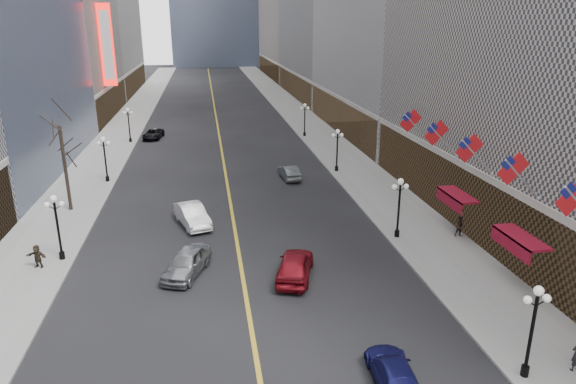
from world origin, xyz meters
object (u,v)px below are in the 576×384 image
object	(u,v)px
car_nb_near	(187,263)
car_sb_far	(289,172)
streetlamp_east_0	(533,322)
streetlamp_east_2	(337,146)
streetlamp_west_2	(105,154)
streetlamp_west_3	(129,121)
car_nb_far	(153,134)
streetlamp_east_3	(305,116)
car_sb_near	(393,373)
car_sb_mid	(295,265)
car_nb_mid	(192,215)
streetlamp_west_1	(57,221)
streetlamp_east_1	(399,202)

from	to	relation	value
car_nb_near	car_sb_far	distance (m)	22.01
streetlamp_east_0	streetlamp_east_2	bearing A→B (deg)	90.00
streetlamp_west_2	streetlamp_west_3	bearing A→B (deg)	90.00
streetlamp_west_2	car_nb_far	distance (m)	20.51
streetlamp_east_2	streetlamp_east_3	size ratio (longest dim) A/B	1.00
streetlamp_east_0	car_nb_near	size ratio (longest dim) A/B	0.94
car_nb_near	car_sb_near	xyz separation A→B (m)	(9.23, -12.17, -0.16)
car_sb_far	streetlamp_east_2	bearing A→B (deg)	-169.19
car_sb_near	car_sb_far	bearing A→B (deg)	-86.54
streetlamp_west_2	car_sb_mid	xyz separation A→B (m)	(15.04, -22.89, -2.04)
streetlamp_east_2	car_nb_mid	world-z (taller)	streetlamp_east_2
car_sb_near	car_sb_far	world-z (taller)	car_sb_far
streetlamp_east_0	streetlamp_west_2	distance (m)	41.39
streetlamp_east_3	car_sb_far	xyz separation A→B (m)	(-5.42, -19.63, -2.21)
streetlamp_east_3	car_nb_far	bearing A→B (deg)	173.99
streetlamp_west_1	car_nb_far	xyz separation A→B (m)	(2.80, 38.19, -2.24)
streetlamp_east_2	streetlamp_east_1	bearing A→B (deg)	-90.00
streetlamp_east_0	car_sb_near	xyz separation A→B (m)	(-6.03, 0.51, -2.25)
streetlamp_east_0	car_sb_mid	bearing A→B (deg)	127.60
streetlamp_west_3	car_sb_near	size ratio (longest dim) A/B	1.00
streetlamp_east_1	car_nb_near	xyz separation A→B (m)	(-15.26, -3.31, -2.08)
streetlamp_west_2	car_nb_near	size ratio (longest dim) A/B	0.94
streetlamp_east_2	car_nb_far	world-z (taller)	streetlamp_east_2
streetlamp_east_1	car_nb_near	size ratio (longest dim) A/B	0.94
car_sb_far	streetlamp_west_2	bearing A→B (deg)	-11.03
streetlamp_west_1	car_sb_far	bearing A→B (deg)	42.00
streetlamp_east_2	car_sb_mid	world-z (taller)	streetlamp_east_2
car_sb_near	car_sb_mid	world-z (taller)	car_sb_mid
streetlamp_east_2	car_nb_far	size ratio (longest dim) A/B	0.95
car_nb_mid	car_nb_far	world-z (taller)	car_nb_mid
car_nb_mid	car_sb_near	size ratio (longest dim) A/B	1.12
car_nb_mid	streetlamp_east_0	bearing A→B (deg)	-71.91
streetlamp_west_1	car_sb_mid	distance (m)	15.95
car_nb_near	car_nb_far	distance (m)	41.87
car_nb_near	car_nb_far	size ratio (longest dim) A/B	1.01
streetlamp_west_2	car_sb_far	xyz separation A→B (m)	(18.18, -1.63, -2.21)
streetlamp_west_1	car_sb_far	distance (m)	24.57
streetlamp_west_3	car_nb_near	xyz separation A→B (m)	(8.34, -39.31, -2.08)
car_sb_far	car_sb_mid	bearing A→B (deg)	75.69
streetlamp_east_2	car_sb_mid	bearing A→B (deg)	-110.50
streetlamp_west_3	car_sb_near	xyz separation A→B (m)	(17.57, -51.49, -2.25)
car_nb_far	car_sb_mid	bearing A→B (deg)	-65.53
streetlamp_east_2	streetlamp_west_3	xyz separation A→B (m)	(-23.60, 18.00, 0.00)
car_nb_mid	car_sb_mid	xyz separation A→B (m)	(6.46, -10.01, 0.03)
car_nb_near	car_sb_near	world-z (taller)	car_nb_near
streetlamp_west_3	streetlamp_west_2	bearing A→B (deg)	-90.00
streetlamp_east_1	streetlamp_west_3	world-z (taller)	same
car_nb_far	streetlamp_east_1	bearing A→B (deg)	-52.82
streetlamp_east_1	streetlamp_east_2	distance (m)	18.00
streetlamp_east_0	car_sb_near	size ratio (longest dim) A/B	1.00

